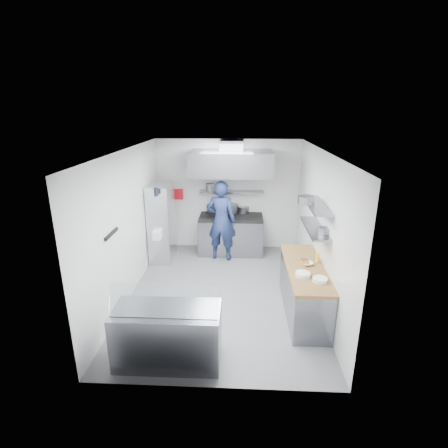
# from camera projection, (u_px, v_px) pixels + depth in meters

# --- Properties ---
(floor) EXTENTS (5.00, 5.00, 0.00)m
(floor) POSITION_uv_depth(u_px,v_px,m) (222.00, 293.00, 6.98)
(floor) COLOR #59595C
(floor) RESTS_ON ground
(ceiling) EXTENTS (5.00, 5.00, 0.00)m
(ceiling) POSITION_uv_depth(u_px,v_px,m) (222.00, 151.00, 6.10)
(ceiling) COLOR silver
(ceiling) RESTS_ON wall_back
(wall_back) EXTENTS (3.60, 2.80, 0.02)m
(wall_back) POSITION_uv_depth(u_px,v_px,m) (228.00, 195.00, 8.91)
(wall_back) COLOR white
(wall_back) RESTS_ON floor
(wall_front) EXTENTS (3.60, 2.80, 0.02)m
(wall_front) POSITION_uv_depth(u_px,v_px,m) (211.00, 294.00, 4.17)
(wall_front) COLOR white
(wall_front) RESTS_ON floor
(wall_left) EXTENTS (2.80, 5.00, 0.02)m
(wall_left) POSITION_uv_depth(u_px,v_px,m) (128.00, 225.00, 6.63)
(wall_left) COLOR white
(wall_left) RESTS_ON floor
(wall_right) EXTENTS (2.80, 5.00, 0.02)m
(wall_right) POSITION_uv_depth(u_px,v_px,m) (319.00, 228.00, 6.45)
(wall_right) COLOR white
(wall_right) RESTS_ON floor
(gas_range) EXTENTS (1.60, 0.80, 0.90)m
(gas_range) POSITION_uv_depth(u_px,v_px,m) (231.00, 235.00, 8.82)
(gas_range) COLOR gray
(gas_range) RESTS_ON floor
(cooktop) EXTENTS (1.57, 0.78, 0.06)m
(cooktop) POSITION_uv_depth(u_px,v_px,m) (231.00, 217.00, 8.67)
(cooktop) COLOR black
(cooktop) RESTS_ON gas_range
(stock_pot_left) EXTENTS (0.30, 0.30, 0.20)m
(stock_pot_left) POSITION_uv_depth(u_px,v_px,m) (212.00, 208.00, 9.03)
(stock_pot_left) COLOR slate
(stock_pot_left) RESTS_ON cooktop
(stock_pot_mid) EXTENTS (0.32, 0.32, 0.24)m
(stock_pot_mid) POSITION_uv_depth(u_px,v_px,m) (232.00, 208.00, 8.88)
(stock_pot_mid) COLOR slate
(stock_pot_mid) RESTS_ON cooktop
(stock_pot_right) EXTENTS (0.29, 0.29, 0.16)m
(stock_pot_right) POSITION_uv_depth(u_px,v_px,m) (243.00, 209.00, 8.95)
(stock_pot_right) COLOR slate
(stock_pot_right) RESTS_ON cooktop
(over_range_shelf) EXTENTS (1.60, 0.30, 0.04)m
(over_range_shelf) POSITION_uv_depth(u_px,v_px,m) (231.00, 192.00, 8.71)
(over_range_shelf) COLOR gray
(over_range_shelf) RESTS_ON wall_back
(shelf_pot_a) EXTENTS (0.25, 0.25, 0.18)m
(shelf_pot_a) POSITION_uv_depth(u_px,v_px,m) (211.00, 187.00, 8.73)
(shelf_pot_a) COLOR slate
(shelf_pot_a) RESTS_ON over_range_shelf
(extractor_hood) EXTENTS (1.90, 1.15, 0.55)m
(extractor_hood) POSITION_uv_depth(u_px,v_px,m) (231.00, 163.00, 8.07)
(extractor_hood) COLOR gray
(extractor_hood) RESTS_ON wall_back
(hood_duct) EXTENTS (0.55, 0.55, 0.24)m
(hood_duct) POSITION_uv_depth(u_px,v_px,m) (232.00, 145.00, 8.17)
(hood_duct) COLOR slate
(hood_duct) RESTS_ON extractor_hood
(red_firebox) EXTENTS (0.22, 0.10, 0.26)m
(red_firebox) POSITION_uv_depth(u_px,v_px,m) (179.00, 194.00, 8.91)
(red_firebox) COLOR red
(red_firebox) RESTS_ON wall_back
(chef) EXTENTS (0.79, 0.60, 1.94)m
(chef) POSITION_uv_depth(u_px,v_px,m) (221.00, 221.00, 8.28)
(chef) COLOR navy
(chef) RESTS_ON floor
(wire_rack) EXTENTS (0.50, 0.90, 1.85)m
(wire_rack) POSITION_uv_depth(u_px,v_px,m) (162.00, 223.00, 8.28)
(wire_rack) COLOR silver
(wire_rack) RESTS_ON floor
(rack_bin_a) EXTENTS (0.17, 0.22, 0.19)m
(rack_bin_a) POSITION_uv_depth(u_px,v_px,m) (157.00, 235.00, 7.84)
(rack_bin_a) COLOR white
(rack_bin_a) RESTS_ON wire_rack
(rack_bin_b) EXTENTS (0.13, 0.17, 0.15)m
(rack_bin_b) POSITION_uv_depth(u_px,v_px,m) (159.00, 210.00, 7.93)
(rack_bin_b) COLOR yellow
(rack_bin_b) RESTS_ON wire_rack
(rack_jar) EXTENTS (0.10, 0.10, 0.18)m
(rack_jar) POSITION_uv_depth(u_px,v_px,m) (156.00, 192.00, 7.47)
(rack_jar) COLOR black
(rack_jar) RESTS_ON wire_rack
(knife_strip) EXTENTS (0.04, 0.55, 0.05)m
(knife_strip) POSITION_uv_depth(u_px,v_px,m) (112.00, 234.00, 5.72)
(knife_strip) COLOR black
(knife_strip) RESTS_ON wall_left
(prep_counter_base) EXTENTS (0.62, 2.00, 0.84)m
(prep_counter_base) POSITION_uv_depth(u_px,v_px,m) (304.00, 291.00, 6.21)
(prep_counter_base) COLOR gray
(prep_counter_base) RESTS_ON floor
(prep_counter_top) EXTENTS (0.65, 2.04, 0.06)m
(prep_counter_top) POSITION_uv_depth(u_px,v_px,m) (305.00, 268.00, 6.07)
(prep_counter_top) COLOR olive
(prep_counter_top) RESTS_ON prep_counter_base
(plate_stack_a) EXTENTS (0.23, 0.23, 0.06)m
(plate_stack_a) POSITION_uv_depth(u_px,v_px,m) (320.00, 280.00, 5.52)
(plate_stack_a) COLOR white
(plate_stack_a) RESTS_ON prep_counter_top
(plate_stack_b) EXTENTS (0.24, 0.24, 0.06)m
(plate_stack_b) POSITION_uv_depth(u_px,v_px,m) (303.00, 274.00, 5.70)
(plate_stack_b) COLOR white
(plate_stack_b) RESTS_ON prep_counter_top
(copper_pan) EXTENTS (0.14, 0.14, 0.06)m
(copper_pan) POSITION_uv_depth(u_px,v_px,m) (304.00, 261.00, 6.19)
(copper_pan) COLOR #CB7439
(copper_pan) RESTS_ON prep_counter_top
(squeeze_bottle) EXTENTS (0.06, 0.06, 0.18)m
(squeeze_bottle) POSITION_uv_depth(u_px,v_px,m) (317.00, 258.00, 6.19)
(squeeze_bottle) COLOR yellow
(squeeze_bottle) RESTS_ON prep_counter_top
(mixing_bowl) EXTENTS (0.25, 0.25, 0.05)m
(mixing_bowl) POSITION_uv_depth(u_px,v_px,m) (307.00, 264.00, 6.10)
(mixing_bowl) COLOR white
(mixing_bowl) RESTS_ON prep_counter_top
(wall_shelf_lower) EXTENTS (0.30, 1.30, 0.04)m
(wall_shelf_lower) POSITION_uv_depth(u_px,v_px,m) (314.00, 228.00, 6.15)
(wall_shelf_lower) COLOR gray
(wall_shelf_lower) RESTS_ON wall_right
(wall_shelf_upper) EXTENTS (0.30, 1.30, 0.04)m
(wall_shelf_upper) POSITION_uv_depth(u_px,v_px,m) (316.00, 205.00, 6.01)
(wall_shelf_upper) COLOR gray
(wall_shelf_upper) RESTS_ON wall_right
(shelf_pot_c) EXTENTS (0.21, 0.21, 0.10)m
(shelf_pot_c) POSITION_uv_depth(u_px,v_px,m) (325.00, 230.00, 5.82)
(shelf_pot_c) COLOR slate
(shelf_pot_c) RESTS_ON wall_shelf_lower
(shelf_pot_d) EXTENTS (0.29, 0.29, 0.14)m
(shelf_pot_d) POSITION_uv_depth(u_px,v_px,m) (306.00, 200.00, 6.00)
(shelf_pot_d) COLOR slate
(shelf_pot_d) RESTS_ON wall_shelf_upper
(display_case) EXTENTS (1.50, 0.70, 0.85)m
(display_case) POSITION_uv_depth(u_px,v_px,m) (168.00, 335.00, 4.98)
(display_case) COLOR gray
(display_case) RESTS_ON floor
(display_glass) EXTENTS (1.47, 0.19, 0.42)m
(display_glass) POSITION_uv_depth(u_px,v_px,m) (164.00, 300.00, 4.67)
(display_glass) COLOR silver
(display_glass) RESTS_ON display_case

